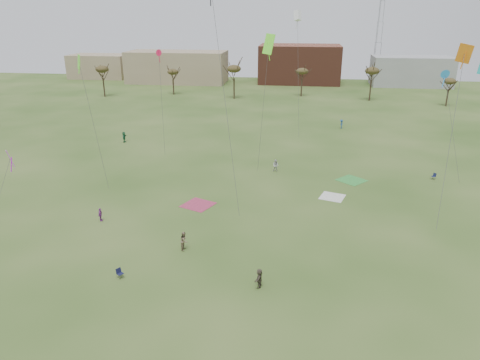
# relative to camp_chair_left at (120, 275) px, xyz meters

# --- Properties ---
(ground) EXTENTS (260.00, 260.00, 0.00)m
(ground) POSITION_rel_camp_chair_left_xyz_m (9.21, -0.59, -0.26)
(ground) COLOR #2A4A17
(ground) RESTS_ON ground
(spectator_fore_b) EXTENTS (0.76, 0.96, 1.91)m
(spectator_fore_b) POSITION_rel_camp_chair_left_xyz_m (4.41, 5.71, 0.70)
(spectator_fore_b) COLOR #77654C
(spectator_fore_b) RESTS_ON ground
(spectator_fore_c) EXTENTS (0.70, 1.66, 1.73)m
(spectator_fore_c) POSITION_rel_camp_chair_left_xyz_m (12.40, 0.29, 0.61)
(spectator_fore_c) COLOR brown
(spectator_fore_c) RESTS_ON ground
(spectator_mid_d) EXTENTS (0.41, 0.92, 1.55)m
(spectator_mid_d) POSITION_rel_camp_chair_left_xyz_m (-6.59, 10.70, 0.51)
(spectator_mid_d) COLOR #9A419C
(spectator_mid_d) RESTS_ON ground
(spectator_mid_e) EXTENTS (1.00, 0.84, 1.81)m
(spectator_mid_e) POSITION_rel_camp_chair_left_xyz_m (11.99, 30.04, 0.65)
(spectator_mid_e) COLOR silver
(spectator_mid_e) RESTS_ON ground
(flyer_far_a) EXTENTS (0.74, 1.81, 1.89)m
(flyer_far_a) POSITION_rel_camp_chair_left_xyz_m (-16.17, 42.22, 0.69)
(flyer_far_a) COLOR #216440
(flyer_far_a) RESTS_ON ground
(flyer_far_c) EXTENTS (0.73, 1.19, 1.79)m
(flyer_far_c) POSITION_rel_camp_chair_left_xyz_m (23.52, 57.80, 0.64)
(flyer_far_c) COLOR navy
(flyer_far_c) RESTS_ON ground
(blanket_cream) EXTENTS (3.65, 3.65, 0.03)m
(blanket_cream) POSITION_rel_camp_chair_left_xyz_m (19.77, 21.31, -0.26)
(blanket_cream) COLOR white
(blanket_cream) RESTS_ON ground
(blanket_plum) EXTENTS (4.48, 4.48, 0.03)m
(blanket_plum) POSITION_rel_camp_chair_left_xyz_m (3.31, 16.55, -0.26)
(blanket_plum) COLOR #AC3555
(blanket_plum) RESTS_ON ground
(blanket_olive) EXTENTS (4.74, 4.74, 0.03)m
(blanket_olive) POSITION_rel_camp_chair_left_xyz_m (22.79, 27.78, -0.26)
(blanket_olive) COLOR green
(blanket_olive) RESTS_ON ground
(camp_chair_left) EXTENTS (0.73, 0.72, 0.87)m
(camp_chair_left) POSITION_rel_camp_chair_left_xyz_m (0.00, 0.00, 0.00)
(camp_chair_left) COLOR #131636
(camp_chair_left) RESTS_ON ground
(camp_chair_right) EXTENTS (0.73, 0.72, 0.87)m
(camp_chair_right) POSITION_rel_camp_chair_left_xyz_m (34.28, 29.83, 0.00)
(camp_chair_right) COLOR #161C3D
(camp_chair_right) RESTS_ON ground
(kites_aloft) EXTENTS (63.85, 60.68, 24.81)m
(kites_aloft) POSITION_rel_camp_chair_left_xyz_m (9.98, 26.38, 20.15)
(kites_aloft) COLOR teal
(kites_aloft) RESTS_ON ground
(tree_line) EXTENTS (117.44, 49.32, 8.91)m
(tree_line) POSITION_rel_camp_chair_left_xyz_m (6.36, 78.53, 6.83)
(tree_line) COLOR #3A2B1E
(tree_line) RESTS_ON ground
(building_tan) EXTENTS (32.00, 14.00, 10.00)m
(building_tan) POSITION_rel_camp_chair_left_xyz_m (-25.79, 114.41, 4.74)
(building_tan) COLOR #937F60
(building_tan) RESTS_ON ground
(building_brick) EXTENTS (26.00, 16.00, 12.00)m
(building_brick) POSITION_rel_camp_chair_left_xyz_m (14.21, 119.41, 5.74)
(building_brick) COLOR brown
(building_brick) RESTS_ON ground
(building_grey) EXTENTS (24.00, 12.00, 9.00)m
(building_grey) POSITION_rel_camp_chair_left_xyz_m (49.21, 117.41, 4.24)
(building_grey) COLOR gray
(building_grey) RESTS_ON ground
(building_tan_west) EXTENTS (20.00, 12.00, 8.00)m
(building_tan_west) POSITION_rel_camp_chair_left_xyz_m (-55.79, 121.41, 3.74)
(building_tan_west) COLOR #937F60
(building_tan_west) RESTS_ON ground
(radio_tower) EXTENTS (1.51, 1.72, 41.00)m
(radio_tower) POSITION_rel_camp_chair_left_xyz_m (39.21, 124.41, 18.95)
(radio_tower) COLOR #9EA3A8
(radio_tower) RESTS_ON ground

